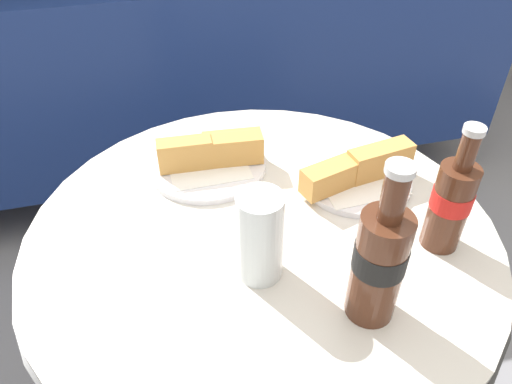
{
  "coord_description": "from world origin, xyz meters",
  "views": [
    {
      "loc": [
        -0.16,
        -0.59,
        1.35
      ],
      "look_at": [
        0.0,
        0.04,
        0.81
      ],
      "focal_mm": 35.0,
      "sensor_mm": 36.0,
      "label": 1
    }
  ],
  "objects_px": {
    "cola_bottle_right": "(451,202)",
    "drinking_glass": "(260,240)",
    "lunch_plate_near": "(209,158)",
    "lunch_plate_far": "(357,173)",
    "cola_bottle_left": "(379,261)",
    "bistro_table": "(261,280)"
  },
  "relations": [
    {
      "from": "bistro_table",
      "to": "lunch_plate_near",
      "type": "height_order",
      "value": "lunch_plate_near"
    },
    {
      "from": "cola_bottle_left",
      "to": "bistro_table",
      "type": "bearing_deg",
      "value": 117.83
    },
    {
      "from": "lunch_plate_near",
      "to": "lunch_plate_far",
      "type": "relative_size",
      "value": 1.01
    },
    {
      "from": "lunch_plate_near",
      "to": "drinking_glass",
      "type": "bearing_deg",
      "value": -84.88
    },
    {
      "from": "bistro_table",
      "to": "cola_bottle_right",
      "type": "bearing_deg",
      "value": -20.64
    },
    {
      "from": "drinking_glass",
      "to": "lunch_plate_near",
      "type": "distance_m",
      "value": 0.29
    },
    {
      "from": "cola_bottle_right",
      "to": "lunch_plate_near",
      "type": "height_order",
      "value": "cola_bottle_right"
    },
    {
      "from": "bistro_table",
      "to": "drinking_glass",
      "type": "height_order",
      "value": "drinking_glass"
    },
    {
      "from": "lunch_plate_near",
      "to": "lunch_plate_far",
      "type": "distance_m",
      "value": 0.28
    },
    {
      "from": "bistro_table",
      "to": "cola_bottle_left",
      "type": "xyz_separation_m",
      "value": [
        0.11,
        -0.2,
        0.23
      ]
    },
    {
      "from": "lunch_plate_near",
      "to": "lunch_plate_far",
      "type": "xyz_separation_m",
      "value": [
        0.26,
        -0.12,
        0.0
      ]
    },
    {
      "from": "cola_bottle_left",
      "to": "drinking_glass",
      "type": "relative_size",
      "value": 1.71
    },
    {
      "from": "bistro_table",
      "to": "cola_bottle_left",
      "type": "bearing_deg",
      "value": -62.17
    },
    {
      "from": "bistro_table",
      "to": "cola_bottle_right",
      "type": "relative_size",
      "value": 3.63
    },
    {
      "from": "cola_bottle_right",
      "to": "drinking_glass",
      "type": "bearing_deg",
      "value": 177.68
    },
    {
      "from": "drinking_glass",
      "to": "lunch_plate_far",
      "type": "relative_size",
      "value": 0.66
    },
    {
      "from": "lunch_plate_near",
      "to": "lunch_plate_far",
      "type": "height_order",
      "value": "lunch_plate_near"
    },
    {
      "from": "drinking_glass",
      "to": "cola_bottle_left",
      "type": "bearing_deg",
      "value": -39.17
    },
    {
      "from": "bistro_table",
      "to": "cola_bottle_right",
      "type": "distance_m",
      "value": 0.37
    },
    {
      "from": "lunch_plate_far",
      "to": "cola_bottle_right",
      "type": "bearing_deg",
      "value": -68.82
    },
    {
      "from": "cola_bottle_left",
      "to": "drinking_glass",
      "type": "xyz_separation_m",
      "value": [
        -0.13,
        0.11,
        -0.03
      ]
    },
    {
      "from": "bistro_table",
      "to": "lunch_plate_far",
      "type": "relative_size",
      "value": 3.54
    }
  ]
}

